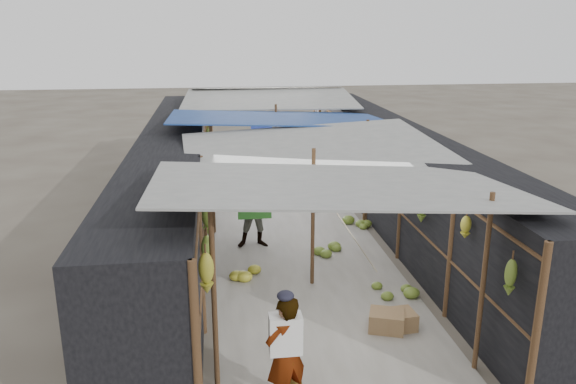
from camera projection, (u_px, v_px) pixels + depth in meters
name	position (u px, v px, depth m)	size (l,w,h in m)	color
ground	(350.00, 379.00, 7.70)	(80.00, 80.00, 0.00)	#6B6356
aisle_slab	(288.00, 222.00, 13.88)	(3.60, 16.00, 0.02)	#9E998E
stall_left	(174.00, 182.00, 13.22)	(1.40, 15.00, 2.30)	black
stall_right	(395.00, 174.00, 13.90)	(1.40, 15.00, 2.30)	black
crate_near	(387.00, 321.00, 8.88)	(0.54, 0.43, 0.33)	#99794D
crate_mid	(398.00, 321.00, 8.92)	(0.52, 0.41, 0.31)	#99794D
crate_back	(247.00, 182.00, 17.02)	(0.47, 0.39, 0.30)	#99794D
black_basin	(328.00, 182.00, 17.17)	(0.65, 0.65, 0.20)	black
vendor_elderly	(286.00, 354.00, 6.88)	(0.57, 0.37, 1.56)	silver
shopper_blue	(256.00, 209.00, 12.11)	(0.85, 0.66, 1.75)	navy
vendor_seated	(318.00, 161.00, 18.08)	(0.64, 0.37, 0.99)	#544E49
market_canopy	(287.00, 124.00, 13.53)	(5.62, 15.20, 2.77)	brown
hanging_bananas	(285.00, 159.00, 13.27)	(3.96, 13.72, 0.80)	#AAA52B
floor_bananas	(309.00, 223.00, 13.43)	(3.59, 9.62, 0.33)	olive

